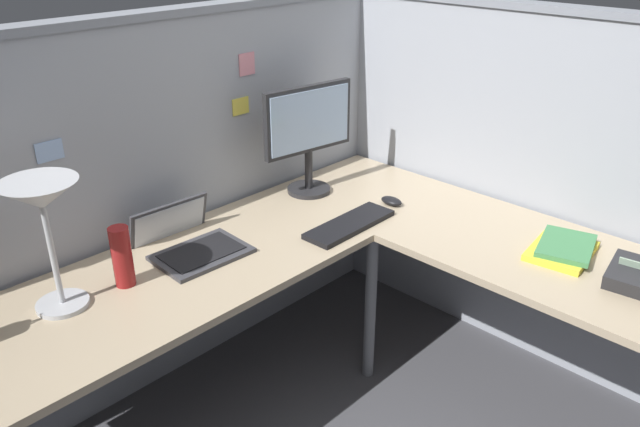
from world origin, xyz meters
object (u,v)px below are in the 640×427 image
at_px(monitor, 309,131).
at_px(desk_lamp_dome, 42,206).
at_px(book_stack, 563,249).
at_px(thermos_flask, 122,257).
at_px(computer_mouse, 391,201).
at_px(keyboard, 350,224).
at_px(laptop, 187,242).

xyz_separation_m(monitor, desk_lamp_dome, (-1.24, -0.08, 0.07)).
distance_m(monitor, desk_lamp_dome, 1.24).
relative_size(monitor, book_stack, 1.57).
height_order(monitor, thermos_flask, monitor).
xyz_separation_m(monitor, book_stack, (0.25, -1.12, -0.27)).
distance_m(computer_mouse, book_stack, 0.76).
bearing_deg(keyboard, desk_lamp_dome, 163.77).
relative_size(monitor, desk_lamp_dome, 1.12).
relative_size(keyboard, book_stack, 1.35).
xyz_separation_m(computer_mouse, thermos_flask, (-1.17, 0.26, 0.09)).
distance_m(keyboard, desk_lamp_dome, 1.19).
height_order(monitor, keyboard, monitor).
bearing_deg(laptop, book_stack, -48.25).
distance_m(laptop, desk_lamp_dome, 0.63).
relative_size(monitor, computer_mouse, 4.81).
height_order(desk_lamp_dome, book_stack, desk_lamp_dome).
distance_m(monitor, thermos_flask, 1.04).
relative_size(laptop, thermos_flask, 1.79).
xyz_separation_m(keyboard, computer_mouse, (0.29, 0.01, 0.01)).
xyz_separation_m(keyboard, thermos_flask, (-0.88, 0.27, 0.10)).
distance_m(laptop, book_stack, 1.44).
bearing_deg(laptop, keyboard, -30.65).
xyz_separation_m(keyboard, book_stack, (0.39, -0.74, 0.01)).
distance_m(keyboard, computer_mouse, 0.29).
relative_size(keyboard, thermos_flask, 1.95).
relative_size(monitor, thermos_flask, 2.27).
relative_size(keyboard, computer_mouse, 4.13).
relative_size(laptop, computer_mouse, 3.79).
height_order(keyboard, desk_lamp_dome, desk_lamp_dome).
height_order(monitor, book_stack, monitor).
bearing_deg(book_stack, computer_mouse, 97.28).
bearing_deg(monitor, laptop, -176.70).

